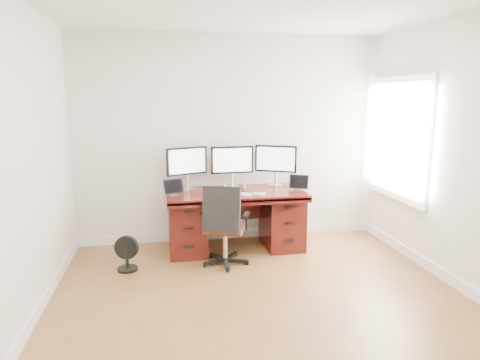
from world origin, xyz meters
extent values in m
plane|color=brown|center=(0.00, 0.00, 0.00)|extent=(4.50, 4.50, 0.00)
cube|color=silver|center=(0.00, 2.25, 1.35)|extent=(4.00, 0.10, 2.70)
cube|color=white|center=(1.97, 1.50, 1.40)|extent=(0.04, 1.30, 1.50)
cube|color=white|center=(1.95, 1.50, 1.40)|extent=(0.01, 1.15, 1.35)
cube|color=#400F0C|center=(0.00, 1.80, 0.72)|extent=(1.70, 0.80, 0.05)
cube|color=#400F0C|center=(-0.60, 1.83, 0.35)|extent=(0.45, 0.70, 0.70)
cube|color=#400F0C|center=(0.60, 1.83, 0.35)|extent=(0.45, 0.70, 0.70)
cube|color=black|center=(0.00, 2.10, 0.50)|extent=(0.74, 0.03, 0.40)
cylinder|color=black|center=(-0.20, 1.34, 0.04)|extent=(0.65, 0.65, 0.07)
cylinder|color=silver|center=(-0.20, 1.34, 0.25)|extent=(0.05, 0.05, 0.36)
cube|color=#3F2213|center=(-0.20, 1.34, 0.43)|extent=(0.55, 0.54, 0.06)
cube|color=black|center=(-0.27, 1.15, 0.70)|extent=(0.41, 0.18, 0.50)
cube|color=black|center=(-0.43, 1.42, 0.59)|extent=(0.12, 0.22, 0.03)
cube|color=black|center=(0.03, 1.26, 0.59)|extent=(0.12, 0.22, 0.03)
cylinder|color=black|center=(-1.30, 1.34, 0.01)|extent=(0.23, 0.23, 0.03)
cylinder|color=black|center=(-1.30, 1.34, 0.12)|extent=(0.04, 0.04, 0.19)
cylinder|color=black|center=(-1.30, 1.34, 0.26)|extent=(0.27, 0.13, 0.27)
cube|color=silver|center=(-0.58, 2.07, 0.76)|extent=(0.22, 0.20, 0.01)
cylinder|color=silver|center=(-0.58, 2.07, 0.84)|extent=(0.04, 0.04, 0.18)
cube|color=black|center=(-0.58, 2.07, 1.10)|extent=(0.52, 0.25, 0.35)
cube|color=white|center=(-0.57, 2.05, 1.10)|extent=(0.46, 0.20, 0.30)
cube|color=silver|center=(0.00, 2.07, 0.76)|extent=(0.19, 0.15, 0.01)
cylinder|color=silver|center=(0.00, 2.07, 0.84)|extent=(0.04, 0.04, 0.18)
cube|color=black|center=(0.00, 2.07, 1.10)|extent=(0.55, 0.07, 0.35)
cube|color=white|center=(0.00, 2.05, 1.10)|extent=(0.50, 0.03, 0.30)
cube|color=silver|center=(0.58, 2.07, 0.76)|extent=(0.22, 0.21, 0.01)
cylinder|color=silver|center=(0.58, 2.07, 0.84)|extent=(0.04, 0.04, 0.18)
cube|color=black|center=(0.58, 2.07, 1.10)|extent=(0.50, 0.28, 0.35)
cube|color=white|center=(0.57, 2.05, 1.10)|extent=(0.45, 0.23, 0.30)
cube|color=silver|center=(-0.76, 1.75, 0.76)|extent=(0.12, 0.11, 0.01)
cube|color=black|center=(-0.76, 1.75, 0.85)|extent=(0.25, 0.14, 0.17)
cube|color=silver|center=(0.80, 1.75, 0.76)|extent=(0.13, 0.12, 0.01)
cube|color=black|center=(0.80, 1.75, 0.85)|extent=(0.24, 0.17, 0.17)
cube|color=white|center=(0.02, 1.60, 0.76)|extent=(0.32, 0.22, 0.01)
cube|color=silver|center=(0.26, 1.59, 0.76)|extent=(0.17, 0.17, 0.01)
cube|color=black|center=(-0.28, 1.66, 0.76)|extent=(0.24, 0.16, 0.01)
cube|color=black|center=(0.04, 1.75, 0.76)|extent=(0.13, 0.07, 0.01)
cylinder|color=#FE7A55|center=(-0.33, 1.95, 0.77)|extent=(0.02, 0.02, 0.05)
sphere|color=#FE7A55|center=(-0.33, 1.95, 0.81)|extent=(0.03, 0.03, 0.03)
cylinder|color=#9A613C|center=(-0.26, 1.95, 0.77)|extent=(0.02, 0.02, 0.05)
sphere|color=#9A613C|center=(-0.26, 1.95, 0.81)|extent=(0.03, 0.03, 0.03)
cylinder|color=#5691E8|center=(-0.11, 1.95, 0.77)|extent=(0.02, 0.02, 0.05)
sphere|color=#5691E8|center=(-0.11, 1.95, 0.81)|extent=(0.03, 0.03, 0.03)
cylinder|color=#E5D372|center=(0.14, 1.95, 0.77)|extent=(0.02, 0.02, 0.05)
sphere|color=#E5D372|center=(0.14, 1.95, 0.81)|extent=(0.03, 0.03, 0.03)
camera|label=1|loc=(-0.87, -3.30, 1.90)|focal=32.00mm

